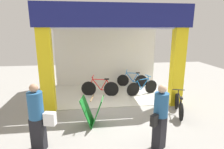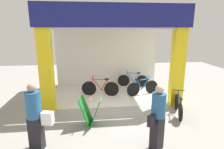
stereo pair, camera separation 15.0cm
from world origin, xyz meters
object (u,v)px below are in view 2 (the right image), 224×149
at_px(bicycle_inside_2, 133,80).
at_px(pedestrian_1, 158,117).
at_px(bicycle_parked_0, 178,106).
at_px(bicycle_inside_0, 143,88).
at_px(sandwich_board_sign, 91,111).
at_px(bicycle_inside_1, 100,88).
at_px(pedestrian_0, 36,116).

distance_m(bicycle_inside_2, pedestrian_1, 5.39).
bearing_deg(bicycle_parked_0, pedestrian_1, -128.89).
relative_size(bicycle_inside_0, bicycle_inside_2, 1.00).
bearing_deg(bicycle_inside_2, sandwich_board_sign, -119.88).
xyz_separation_m(bicycle_inside_1, pedestrian_1, (1.24, -4.09, 0.52)).
relative_size(bicycle_inside_0, pedestrian_0, 0.90).
xyz_separation_m(bicycle_inside_0, sandwich_board_sign, (-2.40, -2.57, 0.11)).
distance_m(sandwich_board_sign, pedestrian_1, 2.23).
xyz_separation_m(bicycle_inside_2, pedestrian_1, (-0.58, -5.33, 0.54)).
xyz_separation_m(bicycle_inside_0, bicycle_parked_0, (0.72, -2.19, -0.02)).
distance_m(bicycle_inside_2, pedestrian_0, 6.18).
bearing_deg(bicycle_inside_2, pedestrian_0, -125.90).
bearing_deg(bicycle_inside_0, bicycle_inside_1, 177.32).
relative_size(bicycle_inside_0, bicycle_inside_1, 0.93).
bearing_deg(pedestrian_1, bicycle_inside_1, 106.85).
bearing_deg(pedestrian_1, bicycle_inside_2, 83.79).
relative_size(bicycle_parked_0, sandwich_board_sign, 1.59).
xyz_separation_m(bicycle_inside_2, bicycle_parked_0, (0.88, -3.52, -0.01)).
relative_size(bicycle_inside_2, sandwich_board_sign, 1.68).
bearing_deg(bicycle_inside_2, bicycle_inside_0, -83.01).
bearing_deg(bicycle_inside_0, pedestrian_1, -100.52).
height_order(bicycle_inside_0, bicycle_inside_1, bicycle_inside_1).
height_order(bicycle_inside_1, bicycle_inside_2, bicycle_inside_1).
bearing_deg(sandwich_board_sign, pedestrian_1, -40.66).
relative_size(bicycle_inside_2, pedestrian_1, 0.92).
height_order(bicycle_inside_2, pedestrian_0, pedestrian_0).
relative_size(bicycle_inside_0, bicycle_parked_0, 1.05).
bearing_deg(pedestrian_1, bicycle_parked_0, 51.11).
height_order(sandwich_board_sign, pedestrian_0, pedestrian_0).
bearing_deg(bicycle_inside_2, bicycle_inside_1, -145.79).
distance_m(bicycle_inside_2, sandwich_board_sign, 4.50).
distance_m(bicycle_inside_1, sandwich_board_sign, 2.70).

